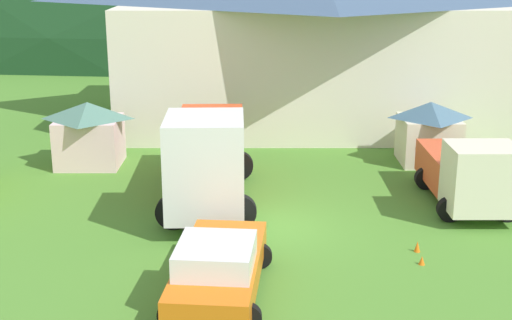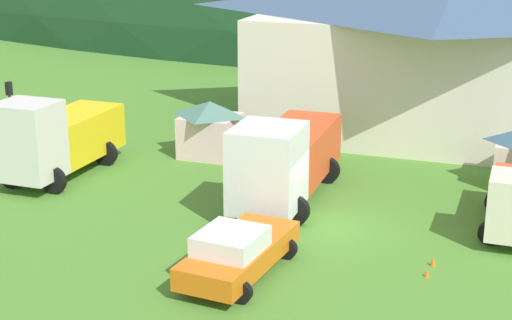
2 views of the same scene
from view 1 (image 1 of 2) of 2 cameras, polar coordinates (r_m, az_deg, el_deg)
ground_plane at (r=22.47m, az=0.90°, el=-5.44°), size 200.00×200.00×0.00m
forested_hill_backdrop at (r=78.99m, az=0.28°, el=10.37°), size 131.54×60.00×37.16m
depot_building at (r=36.60m, az=5.07°, el=9.82°), size 20.62×12.92×8.13m
play_shed_cream at (r=29.78m, az=13.85°, el=2.26°), size 2.50×2.52×2.56m
play_shed_pink at (r=29.35m, az=-13.34°, el=2.15°), size 2.70×2.51×2.62m
heavy_rig_white at (r=23.97m, az=-3.87°, el=0.47°), size 3.31×8.35×3.60m
light_truck_cream at (r=24.84m, az=16.87°, el=-0.98°), size 2.70×5.45×2.53m
service_pickup_orange at (r=17.81m, az=-3.03°, el=-8.65°), size 2.74×5.20×1.66m
traffic_cone_near_pickup at (r=21.22m, az=12.92°, el=-7.24°), size 0.36×0.36×0.64m
traffic_cone_mid_row at (r=20.42m, az=13.27°, el=-8.24°), size 0.36×0.36×0.50m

